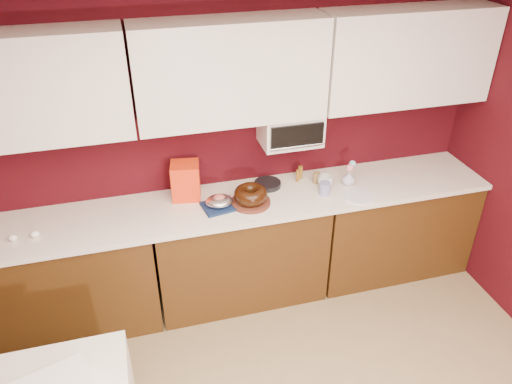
{
  "coord_description": "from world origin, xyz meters",
  "views": [
    {
      "loc": [
        -0.71,
        -1.15,
        2.91
      ],
      "look_at": [
        0.11,
        1.84,
        1.02
      ],
      "focal_mm": 35.0,
      "sensor_mm": 36.0,
      "label": 1
    }
  ],
  "objects_px": {
    "foil_ham_nest": "(219,201)",
    "flower_vase": "(349,177)",
    "bundt_cake": "(251,195)",
    "coffee_mug": "(325,181)",
    "pandoro_box": "(186,181)",
    "toaster_oven": "(290,128)",
    "blue_jar": "(325,188)"
  },
  "relations": [
    {
      "from": "coffee_mug",
      "to": "toaster_oven",
      "type": "bearing_deg",
      "value": 151.35
    },
    {
      "from": "bundt_cake",
      "to": "flower_vase",
      "type": "distance_m",
      "value": 0.82
    },
    {
      "from": "foil_ham_nest",
      "to": "pandoro_box",
      "type": "xyz_separation_m",
      "value": [
        -0.21,
        0.21,
        0.09
      ]
    },
    {
      "from": "foil_ham_nest",
      "to": "blue_jar",
      "type": "relative_size",
      "value": 1.99
    },
    {
      "from": "bundt_cake",
      "to": "foil_ham_nest",
      "type": "distance_m",
      "value": 0.24
    },
    {
      "from": "pandoro_box",
      "to": "flower_vase",
      "type": "bearing_deg",
      "value": 2.85
    },
    {
      "from": "bundt_cake",
      "to": "coffee_mug",
      "type": "xyz_separation_m",
      "value": [
        0.63,
        0.09,
        -0.02
      ]
    },
    {
      "from": "foil_ham_nest",
      "to": "flower_vase",
      "type": "relative_size",
      "value": 1.6
    },
    {
      "from": "foil_ham_nest",
      "to": "pandoro_box",
      "type": "relative_size",
      "value": 0.71
    },
    {
      "from": "foil_ham_nest",
      "to": "pandoro_box",
      "type": "bearing_deg",
      "value": 134.96
    },
    {
      "from": "blue_jar",
      "to": "pandoro_box",
      "type": "bearing_deg",
      "value": 166.85
    },
    {
      "from": "pandoro_box",
      "to": "flower_vase",
      "type": "height_order",
      "value": "pandoro_box"
    },
    {
      "from": "toaster_oven",
      "to": "pandoro_box",
      "type": "height_order",
      "value": "toaster_oven"
    },
    {
      "from": "foil_ham_nest",
      "to": "coffee_mug",
      "type": "distance_m",
      "value": 0.86
    },
    {
      "from": "coffee_mug",
      "to": "flower_vase",
      "type": "bearing_deg",
      "value": -3.86
    },
    {
      "from": "blue_jar",
      "to": "flower_vase",
      "type": "bearing_deg",
      "value": 20.39
    },
    {
      "from": "coffee_mug",
      "to": "foil_ham_nest",
      "type": "bearing_deg",
      "value": -175.21
    },
    {
      "from": "bundt_cake",
      "to": "pandoro_box",
      "type": "xyz_separation_m",
      "value": [
        -0.44,
        0.22,
        0.06
      ]
    },
    {
      "from": "coffee_mug",
      "to": "flower_vase",
      "type": "relative_size",
      "value": 0.89
    },
    {
      "from": "toaster_oven",
      "to": "foil_ham_nest",
      "type": "relative_size",
      "value": 2.23
    },
    {
      "from": "bundt_cake",
      "to": "flower_vase",
      "type": "bearing_deg",
      "value": 5.09
    },
    {
      "from": "bundt_cake",
      "to": "pandoro_box",
      "type": "relative_size",
      "value": 0.89
    },
    {
      "from": "pandoro_box",
      "to": "foil_ham_nest",
      "type": "bearing_deg",
      "value": -35.38
    },
    {
      "from": "toaster_oven",
      "to": "bundt_cake",
      "type": "bearing_deg",
      "value": -148.45
    },
    {
      "from": "blue_jar",
      "to": "flower_vase",
      "type": "xyz_separation_m",
      "value": [
        0.24,
        0.09,
        0.01
      ]
    },
    {
      "from": "bundt_cake",
      "to": "toaster_oven",
      "type": "bearing_deg",
      "value": 31.55
    },
    {
      "from": "toaster_oven",
      "to": "coffee_mug",
      "type": "height_order",
      "value": "toaster_oven"
    },
    {
      "from": "pandoro_box",
      "to": "toaster_oven",
      "type": "bearing_deg",
      "value": 9.86
    },
    {
      "from": "foil_ham_nest",
      "to": "blue_jar",
      "type": "distance_m",
      "value": 0.82
    },
    {
      "from": "flower_vase",
      "to": "toaster_oven",
      "type": "bearing_deg",
      "value": 161.18
    },
    {
      "from": "bundt_cake",
      "to": "flower_vase",
      "type": "height_order",
      "value": "bundt_cake"
    },
    {
      "from": "foil_ham_nest",
      "to": "flower_vase",
      "type": "xyz_separation_m",
      "value": [
        1.06,
        0.06,
        0.01
      ]
    }
  ]
}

